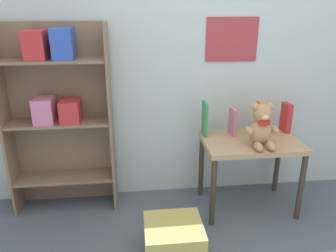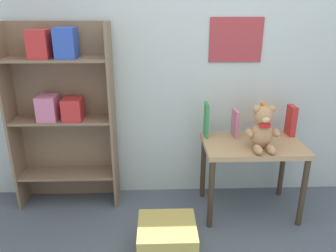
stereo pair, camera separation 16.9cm
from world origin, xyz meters
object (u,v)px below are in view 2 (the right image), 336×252
object	(u,v)px
bookshelf_side	(62,105)
book_standing_red	(291,120)
book_standing_pink	(235,123)
storage_bin	(167,240)
teddy_bear	(262,129)
book_standing_orange	(264,120)
display_table	(252,153)
book_standing_green	(206,120)

from	to	relation	value
bookshelf_side	book_standing_red	size ratio (longest dim) A/B	6.11
book_standing_pink	storage_bin	bearing A→B (deg)	-133.37
bookshelf_side	teddy_bear	xyz separation A→B (m)	(1.39, -0.29, -0.09)
book_standing_pink	book_standing_red	size ratio (longest dim) A/B	0.90
book_standing_orange	book_standing_red	distance (m)	0.21
display_table	storage_bin	world-z (taller)	display_table
display_table	book_standing_pink	world-z (taller)	book_standing_pink
bookshelf_side	book_standing_red	xyz separation A→B (m)	(1.68, -0.05, -0.12)
teddy_bear	book_standing_red	distance (m)	0.38
book_standing_red	display_table	bearing A→B (deg)	-155.68
bookshelf_side	book_standing_orange	bearing A→B (deg)	-2.37
display_table	book_standing_orange	distance (m)	0.27
book_standing_green	storage_bin	distance (m)	0.89
bookshelf_side	book_standing_pink	size ratio (longest dim) A/B	6.78
teddy_bear	book_standing_red	xyz separation A→B (m)	(0.29, 0.25, -0.03)
display_table	teddy_bear	world-z (taller)	teddy_bear
storage_bin	book_standing_pink	bearing A→B (deg)	48.98
book_standing_pink	book_standing_orange	xyz separation A→B (m)	(0.21, 0.00, 0.02)
teddy_bear	storage_bin	world-z (taller)	teddy_bear
teddy_bear	book_standing_orange	size ratio (longest dim) A/B	1.26
display_table	bookshelf_side	bearing A→B (deg)	171.74
book_standing_pink	book_standing_orange	size ratio (longest dim) A/B	0.83
teddy_bear	book_standing_green	distance (m)	0.42
teddy_bear	storage_bin	size ratio (longest dim) A/B	0.86
display_table	storage_bin	xyz separation A→B (m)	(-0.62, -0.46, -0.36)
book_standing_orange	storage_bin	bearing A→B (deg)	-140.58
display_table	book_standing_green	bearing A→B (deg)	155.13
bookshelf_side	book_standing_orange	xyz separation A→B (m)	(1.47, -0.06, -0.11)
book_standing_pink	storage_bin	world-z (taller)	book_standing_pink
book_standing_green	storage_bin	bearing A→B (deg)	-116.82
teddy_bear	book_standing_red	world-z (taller)	teddy_bear
bookshelf_side	book_standing_pink	distance (m)	1.27
book_standing_pink	storage_bin	distance (m)	0.96
teddy_bear	book_standing_orange	world-z (taller)	teddy_bear
teddy_bear	book_standing_green	world-z (taller)	teddy_bear
bookshelf_side	book_standing_red	world-z (taller)	bookshelf_side
book_standing_red	storage_bin	size ratio (longest dim) A/B	0.63
display_table	book_standing_pink	bearing A→B (deg)	128.23
book_standing_green	book_standing_pink	distance (m)	0.21
book_standing_green	book_standing_red	bearing A→B (deg)	0.31
bookshelf_side	book_standing_red	distance (m)	1.69
book_standing_green	book_standing_red	xyz separation A→B (m)	(0.64, 0.00, -0.02)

